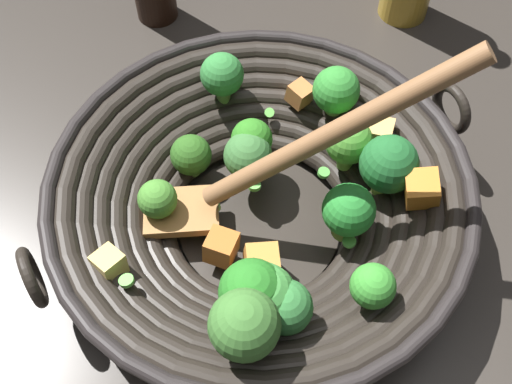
{
  "coord_description": "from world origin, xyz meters",
  "views": [
    {
      "loc": [
        0.17,
        -0.27,
        0.55
      ],
      "look_at": [
        -0.02,
        0.02,
        0.03
      ],
      "focal_mm": 44.61,
      "sensor_mm": 36.0,
      "label": 1
    }
  ],
  "objects": [
    {
      "name": "wok",
      "position": [
        0.0,
        -0.0,
        0.05
      ],
      "size": [
        0.39,
        0.39,
        0.24
      ],
      "color": "black",
      "rests_on": "ground"
    },
    {
      "name": "ground_plane",
      "position": [
        0.0,
        0.0,
        0.0
      ],
      "size": [
        4.0,
        4.0,
        0.0
      ],
      "primitive_type": "plane",
      "color": "#332D28"
    }
  ]
}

